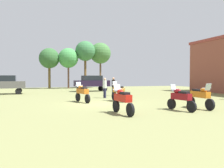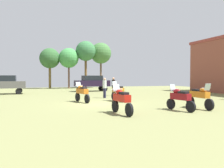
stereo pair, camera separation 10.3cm
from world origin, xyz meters
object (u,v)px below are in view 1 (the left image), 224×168
person_2 (105,86)px  tree_2 (49,59)px  motorcycle_1 (181,98)px  motorcycle_3 (118,92)px  motorcycle_7 (122,100)px  tree_5 (85,51)px  tree_1 (100,53)px  motorcycle_4 (82,92)px  motorcycle_6 (200,96)px  person_1 (113,85)px  tree_4 (68,58)px  car_3 (4,83)px  car_2 (92,82)px

person_2 → tree_2: bearing=170.1°
motorcycle_1 → person_2: person_2 is taller
motorcycle_3 → motorcycle_7: motorcycle_3 is taller
motorcycle_7 → tree_5: tree_5 is taller
motorcycle_1 → motorcycle_3: 5.84m
person_2 → tree_1: (4.18, 18.32, 4.68)m
motorcycle_3 → tree_1: 22.22m
motorcycle_4 → person_2: person_2 is taller
motorcycle_6 → tree_5: 26.32m
tree_2 → motorcycle_3: bearing=-78.4°
tree_1 → tree_5: size_ratio=0.99×
person_1 → tree_5: bearing=-93.0°
motorcycle_7 → person_1: bearing=67.5°
tree_1 → tree_5: (-2.69, -0.81, 0.16)m
person_2 → motorcycle_6: bearing=1.0°
tree_4 → tree_5: size_ratio=0.84×
motorcycle_3 → car_3: car_3 is taller
motorcycle_6 → motorcycle_7: bearing=3.6°
person_1 → tree_4: 16.17m
motorcycle_3 → motorcycle_7: (-1.71, -5.80, -0.01)m
motorcycle_4 → car_2: car_2 is taller
tree_4 → tree_5: bearing=-2.3°
person_2 → tree_2: 18.90m
motorcycle_3 → motorcycle_6: motorcycle_3 is taller
motorcycle_4 → person_1: person_1 is taller
tree_2 → car_3: bearing=-115.2°
motorcycle_7 → person_1: 11.26m
motorcycle_1 → motorcycle_4: bearing=114.6°
car_2 → tree_4: tree_4 is taller
motorcycle_4 → motorcycle_1: bearing=-69.0°
motorcycle_1 → person_2: size_ratio=1.15×
motorcycle_7 → tree_1: bearing=70.7°
tree_5 → motorcycle_3: bearing=-93.4°
person_1 → tree_2: size_ratio=0.29×
motorcycle_4 → person_1: size_ratio=1.19×
tree_1 → tree_2: tree_1 is taller
person_1 → person_2: (-1.45, -2.10, -0.01)m
tree_1 → motorcycle_1: bearing=-94.5°
motorcycle_7 → tree_4: 26.70m
motorcycle_3 → tree_1: tree_1 is taller
motorcycle_6 → tree_1: bearing=-94.1°
motorcycle_3 → tree_5: size_ratio=0.28×
motorcycle_7 → motorcycle_3: bearing=66.0°
tree_1 → tree_2: bearing=-178.4°
motorcycle_6 → tree_2: (-7.64, 26.31, 3.94)m
car_2 → motorcycle_7: bearing=165.7°
motorcycle_1 → motorcycle_3: size_ratio=0.96×
tree_1 → tree_5: 2.81m
motorcycle_7 → tree_1: 28.12m
person_2 → tree_5: tree_5 is taller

